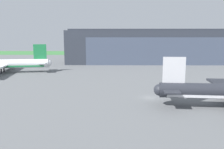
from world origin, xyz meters
TOP-DOWN VIEW (x-y plane):
  - ground_plane at (0.00, 0.00)m, footprint 440.00×440.00m
  - grass_field_strip at (0.00, 180.27)m, footprint 440.00×56.00m
  - maintenance_hangar at (13.80, 89.75)m, footprint 105.94×31.18m

SIDE VIEW (x-z plane):
  - ground_plane at x=0.00m, z-range 0.00..0.00m
  - grass_field_strip at x=0.00m, z-range 0.00..0.08m
  - maintenance_hangar at x=13.80m, z-range -0.46..20.95m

